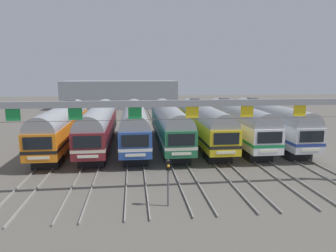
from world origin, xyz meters
The scene contains 12 objects.
ground_plane centered at (0.00, 0.00, 0.00)m, with size 160.00×160.00×0.00m, color #5B564F.
track_bed centered at (0.00, 17.00, 0.07)m, with size 25.06×70.00×0.15m.
commuter_train_orange centered at (-11.78, 0.00, 2.69)m, with size 2.88×18.06×5.05m.
commuter_train_maroon centered at (-7.85, -0.01, 2.69)m, with size 2.88×18.06×4.77m.
commuter_train_blue centered at (-3.93, -0.01, 2.69)m, with size 2.88×18.06×4.77m.
commuter_train_green centered at (0.00, -0.01, 2.69)m, with size 2.88×18.06×4.77m.
commuter_train_yellow centered at (3.93, 0.00, 2.69)m, with size 2.88×18.06×5.05m.
commuter_train_white centered at (7.85, 0.00, 2.69)m, with size 2.88×18.06×5.05m.
commuter_train_silver centered at (11.78, 0.00, 2.69)m, with size 2.88×18.06×5.05m.
catenary_gantry centered at (0.00, -13.50, 5.41)m, with size 28.79×0.44×6.97m.
yard_signal_mast centered at (-1.96, -16.06, 2.11)m, with size 0.28×0.35×3.02m.
maintenance_building centered at (-7.03, 40.50, 3.23)m, with size 26.56×10.00×6.46m, color gray.
Camera 1 is at (-4.04, -34.13, 8.29)m, focal length 32.76 mm.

